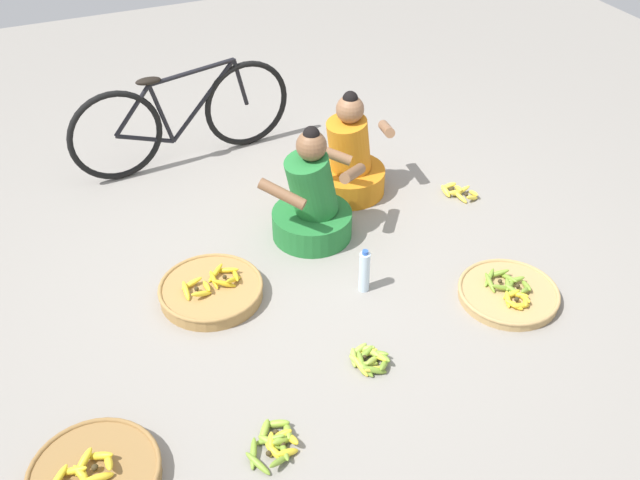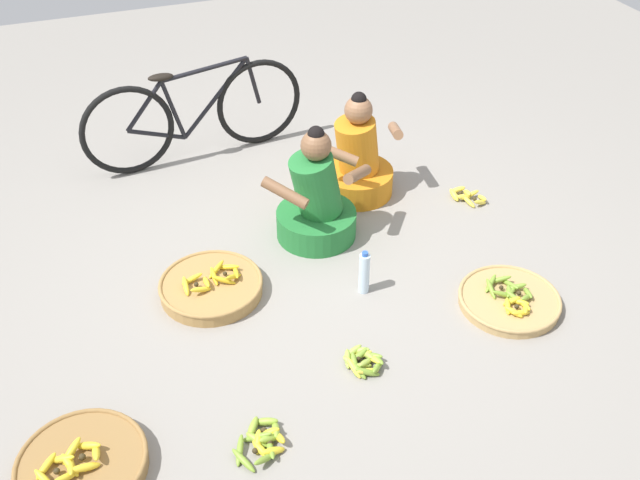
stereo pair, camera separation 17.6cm
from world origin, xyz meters
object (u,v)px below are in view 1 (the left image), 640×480
Objects in this scene: vendor_woman_front at (312,203)px; loose_bananas_front_left at (369,360)px; banana_basket_mid_right at (94,475)px; loose_bananas_back_right at (458,192)px; banana_basket_back_left at (509,293)px; banana_basket_near_vendor at (211,290)px; bicycle_leaning at (183,118)px; loose_bananas_back_center at (276,443)px; water_bottle at (364,271)px; vendor_woman_behind at (349,161)px.

vendor_woman_front is 1.21m from loose_bananas_front_left.
banana_basket_mid_right is 3.08m from loose_bananas_back_right.
banana_basket_back_left reaches higher than loose_bananas_front_left.
bicycle_leaning is at bearing 79.67° from banana_basket_near_vendor.
water_bottle is (0.88, 0.85, 0.11)m from loose_bananas_back_center.
banana_basket_back_left is 2.34× the size of loose_bananas_back_right.
banana_basket_near_vendor is 0.91m from water_bottle.
bicycle_leaning reaches higher than banana_basket_mid_right.
water_bottle reaches higher than banana_basket_mid_right.
banana_basket_near_vendor is 1.75m from banana_basket_back_left.
banana_basket_back_left is at bearing -60.30° from bicycle_leaning.
loose_bananas_front_left is (0.32, -2.44, -0.33)m from bicycle_leaning.
banana_basket_back_left is at bearing 15.34° from loose_bananas_back_center.
banana_basket_near_vendor is at bearing -169.65° from loose_bananas_back_right.
loose_bananas_back_right is 0.83× the size of loose_bananas_back_center.
bicycle_leaning reaches higher than loose_bananas_back_right.
banana_basket_near_vendor is 1.95m from loose_bananas_back_right.
vendor_woman_behind is at bearing 39.67° from banana_basket_mid_right.
water_bottle is (0.07, -0.62, -0.12)m from vendor_woman_front.
vendor_woman_front is at bearing 81.60° from loose_bananas_front_left.
loose_bananas_front_left is (-0.62, -1.56, -0.22)m from vendor_woman_behind.
banana_basket_near_vendor is 1.04m from loose_bananas_front_left.
bicycle_leaning reaches higher than water_bottle.
banana_basket_near_vendor is at bearing 49.95° from banana_basket_mid_right.
vendor_woman_behind is 1.08m from water_bottle.
vendor_woman_behind is 1.30× the size of banana_basket_back_left.
banana_basket_mid_right is 1.46m from loose_bananas_front_left.
banana_basket_back_left is 2.46m from banana_basket_mid_right.
loose_bananas_back_center reaches higher than loose_bananas_front_left.
vendor_woman_front reaches higher than bicycle_leaning.
bicycle_leaning reaches higher than loose_bananas_front_left.
vendor_woman_behind is 2.65× the size of water_bottle.
loose_bananas_back_center is at bearing -135.96° from water_bottle.
loose_bananas_back_right is at bearing -27.59° from vendor_woman_behind.
loose_bananas_front_left is (0.61, -0.85, -0.02)m from banana_basket_near_vendor.
banana_basket_near_vendor is 2.45× the size of loose_bananas_front_left.
loose_bananas_front_left is 0.61m from water_bottle.
banana_basket_back_left is 1.00m from loose_bananas_front_left.
loose_bananas_back_right is at bearing 37.63° from loose_bananas_back_center.
vendor_woman_behind is 2.26m from loose_bananas_back_center.
loose_bananas_back_right is at bearing 42.51° from loose_bananas_front_left.
banana_basket_near_vendor is 2.01× the size of loose_bananas_back_center.
bicycle_leaning is 1.98m from water_bottle.
bicycle_leaning is 2.76× the size of banana_basket_near_vendor.
vendor_woman_behind is at bearing 30.13° from banana_basket_near_vendor.
loose_bananas_back_center reaches higher than loose_bananas_back_right.
loose_bananas_back_center is (-0.03, -1.15, -0.02)m from banana_basket_near_vendor.
banana_basket_near_vendor is 1.02× the size of banana_basket_mid_right.
vendor_woman_front reaches higher than banana_basket_near_vendor.
vendor_woman_behind is at bearing 55.99° from loose_bananas_back_center.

